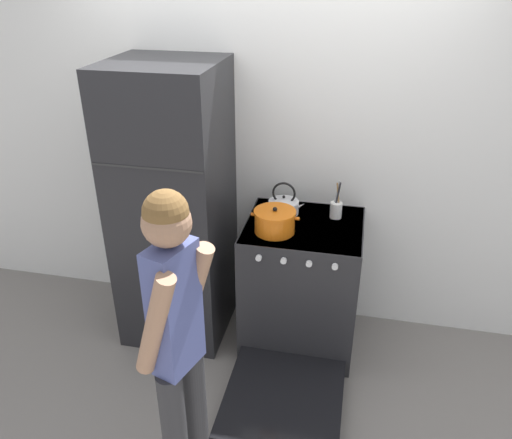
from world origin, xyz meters
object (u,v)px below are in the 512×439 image
Objects in this scene: refrigerator at (174,208)px; stove_range at (300,287)px; person at (178,340)px; tea_kettle at (284,205)px; utensil_jar at (336,209)px; dutch_oven_pot at (275,221)px.

refrigerator reaches higher than stove_range.
refrigerator reaches higher than person.
stove_range is 5.56× the size of tea_kettle.
stove_range is 0.58m from utensil_jar.
tea_kettle is 1.38m from person.
stove_range is 1.35m from person.
person is at bearing -112.92° from utensil_jar.
dutch_oven_pot is at bearing -150.49° from stove_range.
stove_range is at bearing -1.75° from refrigerator.
tea_kettle is (0.01, 0.27, -0.01)m from dutch_oven_pot.
person is (-0.23, -1.10, -0.04)m from dutch_oven_pot.
refrigerator is 1.31m from person.
dutch_oven_pot is 1.22× the size of utensil_jar.
refrigerator is 7.52× the size of tea_kettle.
stove_range is at bearing -0.53° from person.
stove_range is 0.56m from tea_kettle.
tea_kettle is at bearing -178.67° from utensil_jar.
refrigerator is 7.67× the size of utensil_jar.
person reaches higher than stove_range.
dutch_oven_pot is at bearing 6.08° from person.
utensil_jar is at bearing 1.33° from tea_kettle.
dutch_oven_pot is (0.70, -0.12, 0.04)m from refrigerator.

